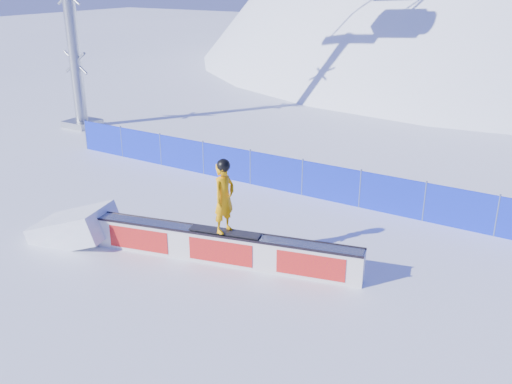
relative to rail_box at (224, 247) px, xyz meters
The scene contains 6 objects.
ground 0.97m from the rail_box, 51.64° to the left, with size 160.00×160.00×0.00m, color white.
snow_hill 46.50m from the rail_box, 89.27° to the left, with size 64.00×64.00×64.00m.
safety_fence 5.22m from the rail_box, 83.99° to the left, with size 22.05×0.05×1.30m.
rail_box is the anchor object (origin of this frame).
snow_ramp 4.41m from the rail_box, 166.68° to the right, with size 2.11×1.41×0.79m, color white, non-canonical shape.
snowboarder 1.37m from the rail_box, 13.32° to the left, with size 1.86×0.74×1.91m.
Camera 1 is at (6.85, -11.20, 6.88)m, focal length 40.00 mm.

